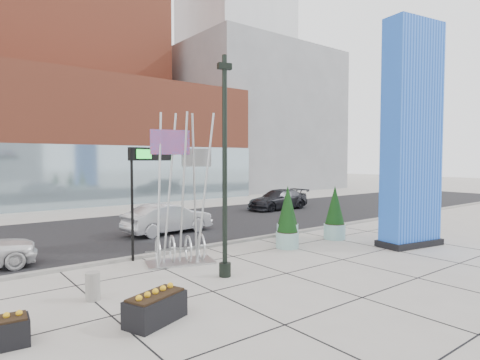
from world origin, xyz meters
TOP-DOWN VIEW (x-y plane):
  - ground at (0.00, 0.00)m, footprint 160.00×160.00m
  - street_asphalt at (0.00, 10.00)m, footprint 80.00×12.00m
  - curb_edge at (0.00, 4.00)m, footprint 80.00×0.30m
  - tower_podium at (1.00, 27.00)m, footprint 34.00×10.00m
  - tower_glass_front at (1.00, 22.20)m, footprint 34.00×0.60m
  - building_grey_parking at (26.00, 32.00)m, footprint 20.00×18.00m
  - building_pale_office at (36.00, 48.00)m, footprint 16.00×16.00m
  - blue_pylon at (8.43, -1.24)m, footprint 3.14×1.79m
  - lamp_post at (-0.84, 0.01)m, footprint 0.49×0.40m
  - public_art_sculpture at (-1.14, 2.40)m, footprint 2.72×1.91m
  - concrete_bollard at (-4.99, 0.41)m, footprint 0.40×0.40m
  - overhead_street_sign at (-1.68, 3.80)m, footprint 2.01×0.69m
  - round_planter_east at (7.00, 1.80)m, footprint 1.03×1.03m
  - round_planter_mid at (5.20, 3.20)m, footprint 1.04×1.04m
  - round_planter_west at (3.80, 1.80)m, footprint 0.99×0.99m
  - box_planter_north at (-4.30, -2.00)m, footprint 1.65×1.22m
  - car_silver_mid at (1.32, 8.06)m, footprint 4.83×2.09m
  - car_dark_east at (12.61, 11.73)m, footprint 5.27×2.28m

SIDE VIEW (x-z plane):
  - ground at x=0.00m, z-range 0.00..0.00m
  - street_asphalt at x=0.00m, z-range 0.00..0.02m
  - curb_edge at x=0.00m, z-range 0.00..0.12m
  - box_planter_north at x=-4.30m, z-range -0.03..0.78m
  - concrete_bollard at x=-4.99m, z-range 0.00..0.77m
  - car_dark_east at x=12.61m, z-range 0.00..1.51m
  - car_silver_mid at x=1.32m, z-range 0.00..1.55m
  - round_planter_west at x=3.80m, z-range -0.07..2.41m
  - round_planter_east at x=7.00m, z-range -0.07..2.52m
  - round_planter_mid at x=5.20m, z-range -0.07..2.52m
  - public_art_sculpture at x=-1.14m, z-range -1.33..4.27m
  - tower_glass_front at x=1.00m, z-range 0.00..5.00m
  - lamp_post at x=-0.84m, z-range -0.65..6.55m
  - overhead_street_sign at x=-1.68m, z-range 1.55..5.86m
  - blue_pylon at x=8.43m, z-range -0.17..9.71m
  - tower_podium at x=1.00m, z-range 0.00..11.00m
  - building_grey_parking at x=26.00m, z-range 0.00..18.00m
  - building_pale_office at x=36.00m, z-range 0.00..55.00m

